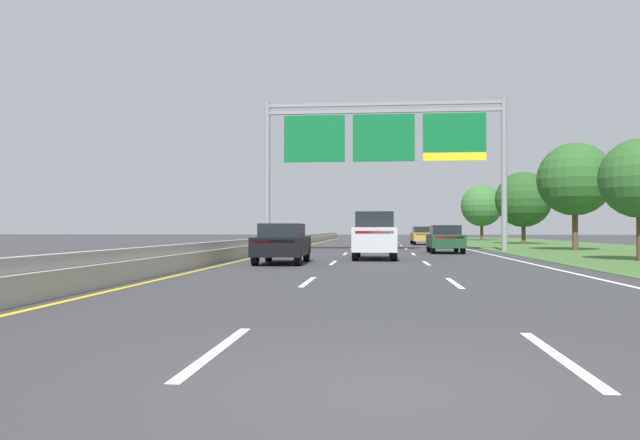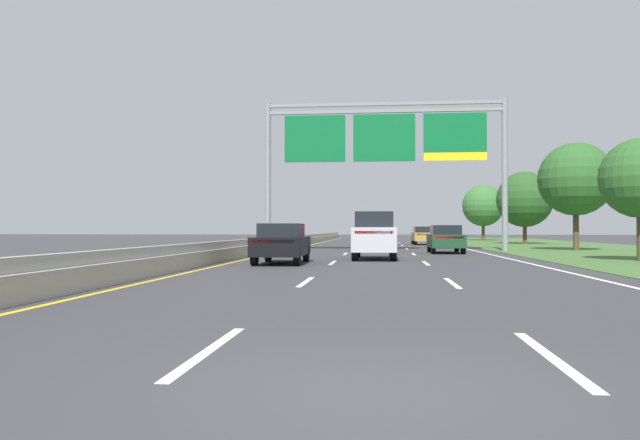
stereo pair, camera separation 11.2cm
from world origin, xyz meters
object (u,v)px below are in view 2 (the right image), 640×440
car_darkgreen_right_lane_sedan (445,239)px  roadside_tree_far (525,199)px  car_silver_centre_lane_suv (374,235)px  roadside_tree_mid (576,179)px  car_navy_centre_lane_suv (377,233)px  overhead_sign_gantry (384,144)px  pickup_truck_red (378,232)px  car_black_left_lane_sedan (282,243)px  roadside_tree_distant (483,206)px  car_gold_right_lane_sedan (423,235)px

car_darkgreen_right_lane_sedan → roadside_tree_far: roadside_tree_far is taller
car_silver_centre_lane_suv → roadside_tree_mid: size_ratio=0.69×
car_navy_centre_lane_suv → roadside_tree_mid: bearing=-98.2°
car_silver_centre_lane_suv → roadside_tree_far: 32.69m
car_darkgreen_right_lane_sedan → overhead_sign_gantry: bearing=48.8°
car_navy_centre_lane_suv → pickup_truck_red: bearing=-0.9°
overhead_sign_gantry → car_navy_centre_lane_suv: 6.43m
car_black_left_lane_sedan → roadside_tree_mid: (16.13, 16.11, 3.67)m
roadside_tree_mid → roadside_tree_distant: roadside_tree_mid is taller
car_silver_centre_lane_suv → car_black_left_lane_sedan: car_silver_centre_lane_suv is taller
car_navy_centre_lane_suv → car_black_left_lane_sedan: (-3.64, -17.70, -0.28)m
car_silver_centre_lane_suv → car_gold_right_lane_sedan: bearing=-8.6°
roadside_tree_mid → car_darkgreen_right_lane_sedan: bearing=-151.5°
car_darkgreen_right_lane_sedan → roadside_tree_distant: roadside_tree_distant is taller
car_silver_centre_lane_suv → roadside_tree_distant: bearing=-14.9°
car_black_left_lane_sedan → roadside_tree_mid: bearing=-45.5°
car_gold_right_lane_sedan → roadside_tree_mid: bearing=-150.3°
overhead_sign_gantry → car_black_left_lane_sedan: bearing=-105.9°
roadside_tree_distant → roadside_tree_mid: bearing=-89.7°
overhead_sign_gantry → car_black_left_lane_sedan: 16.15m
pickup_truck_red → roadside_tree_far: bearing=-76.9°
car_navy_centre_lane_suv → roadside_tree_distant: 35.02m
car_navy_centre_lane_suv → car_gold_right_lane_sedan: bearing=-18.5°
car_darkgreen_right_lane_sedan → roadside_tree_distant: bearing=-12.0°
car_navy_centre_lane_suv → car_silver_centre_lane_suv: bearing=178.9°
overhead_sign_gantry → car_silver_centre_lane_suv: (-0.51, -10.69, -5.56)m
car_gold_right_lane_sedan → car_silver_centre_lane_suv: size_ratio=0.94×
overhead_sign_gantry → car_gold_right_lane_sedan: 17.20m
car_darkgreen_right_lane_sedan → car_black_left_lane_sedan: same height
car_silver_centre_lane_suv → overhead_sign_gantry: bearing=-2.7°
car_silver_centre_lane_suv → roadside_tree_mid: roadside_tree_mid is taller
pickup_truck_red → overhead_sign_gantry: bearing=-179.9°
overhead_sign_gantry → roadside_tree_mid: 12.31m
overhead_sign_gantry → car_black_left_lane_sedan: (-4.12, -14.49, -5.84)m
car_black_left_lane_sedan → roadside_tree_distant: bearing=-18.1°
pickup_truck_red → car_black_left_lane_sedan: pickup_truck_red is taller
car_navy_centre_lane_suv → roadside_tree_distant: size_ratio=0.72×
pickup_truck_red → roadside_tree_distant: roadside_tree_distant is taller
car_black_left_lane_sedan → roadside_tree_far: bearing=-27.3°
pickup_truck_red → car_darkgreen_right_lane_sedan: pickup_truck_red is taller
car_silver_centre_lane_suv → roadside_tree_far: roadside_tree_far is taller
car_gold_right_lane_sedan → roadside_tree_mid: (8.52, -14.17, 3.67)m
overhead_sign_gantry → car_silver_centre_lane_suv: bearing=-92.7°
roadside_tree_mid → car_gold_right_lane_sedan: bearing=121.0°
car_gold_right_lane_sedan → roadside_tree_distant: 21.98m
pickup_truck_red → car_gold_right_lane_sedan: (3.97, 0.29, -0.26)m
car_navy_centre_lane_suv → car_black_left_lane_sedan: 18.07m
car_darkgreen_right_lane_sedan → car_navy_centre_lane_suv: bearing=32.3°
car_black_left_lane_sedan → car_gold_right_lane_sedan: bearing=-14.6°
pickup_truck_red → roadside_tree_mid: 18.98m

